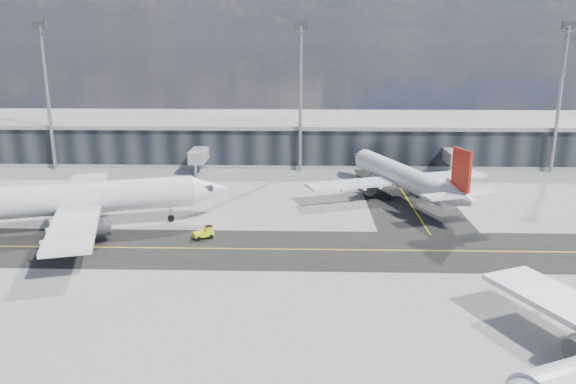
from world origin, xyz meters
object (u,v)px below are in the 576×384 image
(airliner_redtail, at_px, (403,177))
(baggage_tug, at_px, (205,232))
(service_van, at_px, (454,176))
(airliner_af, at_px, (66,200))

(airliner_redtail, height_order, baggage_tug, airliner_redtail)
(airliner_redtail, xyz_separation_m, baggage_tug, (-29.52, -20.17, -2.88))
(airliner_redtail, relative_size, service_van, 6.17)
(airliner_redtail, distance_m, service_van, 17.86)
(airliner_af, height_order, baggage_tug, airliner_af)
(airliner_af, relative_size, baggage_tug, 15.27)
(service_van, bearing_deg, airliner_redtail, -169.52)
(airliner_af, bearing_deg, service_van, 99.95)
(baggage_tug, bearing_deg, airliner_af, -127.04)
(airliner_redtail, height_order, service_van, airliner_redtail)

